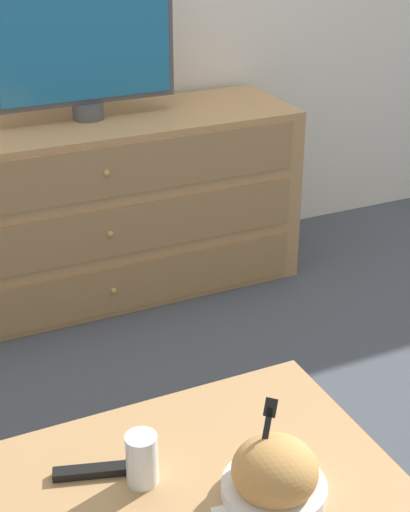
{
  "coord_description": "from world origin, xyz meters",
  "views": [
    {
      "loc": [
        -0.82,
        -2.85,
        1.48
      ],
      "look_at": [
        -0.14,
        -1.37,
        0.66
      ],
      "focal_mm": 55.0,
      "sensor_mm": 36.0,
      "label": 1
    }
  ],
  "objects": [
    {
      "name": "remote_control",
      "position": [
        -0.52,
        -1.65,
        0.39
      ],
      "size": [
        0.16,
        0.07,
        0.02
      ],
      "color": "black",
      "rests_on": "coffee_table"
    },
    {
      "name": "tv",
      "position": [
        -0.06,
        -0.22,
        0.94
      ],
      "size": [
        0.65,
        0.11,
        0.5
      ],
      "color": "#515156",
      "rests_on": "dresser"
    },
    {
      "name": "drink_cup",
      "position": [
        -0.44,
        -1.71,
        0.43
      ],
      "size": [
        0.06,
        0.06,
        0.11
      ],
      "color": "white",
      "rests_on": "coffee_table"
    },
    {
      "name": "coffee_table",
      "position": [
        -0.34,
        -1.76,
        0.32
      ],
      "size": [
        0.78,
        0.57,
        0.38
      ],
      "color": "tan",
      "rests_on": "ground_plane"
    },
    {
      "name": "takeout_bowl",
      "position": [
        -0.22,
        -1.85,
        0.43
      ],
      "size": [
        0.21,
        0.21,
        0.19
      ],
      "color": "silver",
      "rests_on": "coffee_table"
    },
    {
      "name": "ground_plane",
      "position": [
        0.0,
        0.0,
        0.0
      ],
      "size": [
        12.0,
        12.0,
        0.0
      ],
      "primitive_type": "plane",
      "color": "#474C56"
    },
    {
      "name": "dresser",
      "position": [
        -0.09,
        -0.25,
        0.34
      ],
      "size": [
        1.54,
        0.46,
        0.67
      ],
      "color": "tan",
      "rests_on": "ground_plane"
    }
  ]
}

